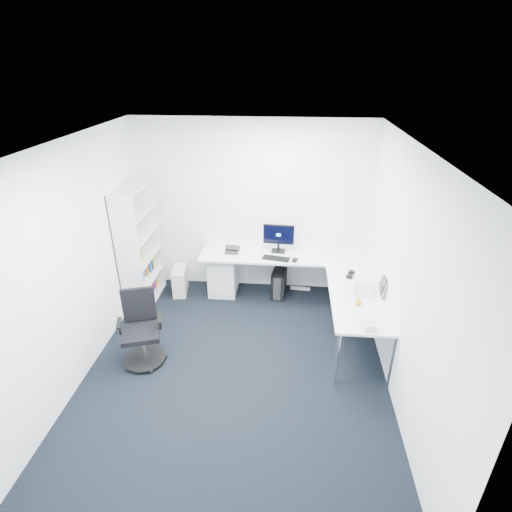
# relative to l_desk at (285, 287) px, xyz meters

# --- Properties ---
(ground) EXTENTS (4.20, 4.20, 0.00)m
(ground) POSITION_rel_l_desk_xyz_m (-0.55, -1.40, -0.38)
(ground) COLOR black
(ceiling) EXTENTS (4.20, 4.20, 0.00)m
(ceiling) POSITION_rel_l_desk_xyz_m (-0.55, -1.40, 2.32)
(ceiling) COLOR white
(wall_back) EXTENTS (3.60, 0.02, 2.70)m
(wall_back) POSITION_rel_l_desk_xyz_m (-0.55, 0.70, 0.97)
(wall_back) COLOR white
(wall_back) RESTS_ON ground
(wall_front) EXTENTS (3.60, 0.02, 2.70)m
(wall_front) POSITION_rel_l_desk_xyz_m (-0.55, -3.50, 0.97)
(wall_front) COLOR white
(wall_front) RESTS_ON ground
(wall_left) EXTENTS (0.02, 4.20, 2.70)m
(wall_left) POSITION_rel_l_desk_xyz_m (-2.35, -1.40, 0.97)
(wall_left) COLOR white
(wall_left) RESTS_ON ground
(wall_right) EXTENTS (0.02, 4.20, 2.70)m
(wall_right) POSITION_rel_l_desk_xyz_m (1.25, -1.40, 0.97)
(wall_right) COLOR white
(wall_right) RESTS_ON ground
(l_desk) EXTENTS (2.61, 1.46, 0.76)m
(l_desk) POSITION_rel_l_desk_xyz_m (0.00, 0.00, 0.00)
(l_desk) COLOR silver
(l_desk) RESTS_ON ground
(drawer_pedestal) EXTENTS (0.43, 0.53, 0.65)m
(drawer_pedestal) POSITION_rel_l_desk_xyz_m (-1.00, 0.42, -0.05)
(drawer_pedestal) COLOR silver
(drawer_pedestal) RESTS_ON ground
(bookshelf) EXTENTS (0.36, 0.92, 1.85)m
(bookshelf) POSITION_rel_l_desk_xyz_m (-2.17, 0.05, 0.54)
(bookshelf) COLOR silver
(bookshelf) RESTS_ON ground
(task_chair) EXTENTS (0.66, 0.66, 0.95)m
(task_chair) POSITION_rel_l_desk_xyz_m (-1.71, -1.34, 0.09)
(task_chair) COLOR black
(task_chair) RESTS_ON ground
(black_pc_tower) EXTENTS (0.25, 0.46, 0.43)m
(black_pc_tower) POSITION_rel_l_desk_xyz_m (-0.10, 0.41, -0.17)
(black_pc_tower) COLOR black
(black_pc_tower) RESTS_ON ground
(beige_pc_tower) EXTENTS (0.26, 0.47, 0.43)m
(beige_pc_tower) POSITION_rel_l_desk_xyz_m (-1.69, 0.33, -0.17)
(beige_pc_tower) COLOR beige
(beige_pc_tower) RESTS_ON ground
(power_strip) EXTENTS (0.32, 0.08, 0.04)m
(power_strip) POSITION_rel_l_desk_xyz_m (0.25, 0.58, -0.36)
(power_strip) COLOR silver
(power_strip) RESTS_ON ground
(monitor) EXTENTS (0.48, 0.18, 0.45)m
(monitor) POSITION_rel_l_desk_xyz_m (-0.13, 0.41, 0.61)
(monitor) COLOR black
(monitor) RESTS_ON l_desk
(black_keyboard) EXTENTS (0.42, 0.22, 0.02)m
(black_keyboard) POSITION_rel_l_desk_xyz_m (-0.15, 0.15, 0.39)
(black_keyboard) COLOR black
(black_keyboard) RESTS_ON l_desk
(mouse) EXTENTS (0.09, 0.12, 0.03)m
(mouse) POSITION_rel_l_desk_xyz_m (0.13, 0.11, 0.40)
(mouse) COLOR black
(mouse) RESTS_ON l_desk
(desk_phone) EXTENTS (0.21, 0.21, 0.14)m
(desk_phone) POSITION_rel_l_desk_xyz_m (-0.82, 0.33, 0.45)
(desk_phone) COLOR #29282B
(desk_phone) RESTS_ON l_desk
(laptop) EXTENTS (0.42, 0.41, 0.26)m
(laptop) POSITION_rel_l_desk_xyz_m (1.01, -0.64, 0.51)
(laptop) COLOR silver
(laptop) RESTS_ON l_desk
(white_keyboard) EXTENTS (0.15, 0.42, 0.01)m
(white_keyboard) POSITION_rel_l_desk_xyz_m (0.79, -0.66, 0.39)
(white_keyboard) COLOR silver
(white_keyboard) RESTS_ON l_desk
(headphones) EXTENTS (0.19, 0.24, 0.05)m
(headphones) POSITION_rel_l_desk_xyz_m (0.89, -0.25, 0.41)
(headphones) COLOR black
(headphones) RESTS_ON l_desk
(orange_fruit) EXTENTS (0.08, 0.08, 0.08)m
(orange_fruit) POSITION_rel_l_desk_xyz_m (0.89, -0.98, 0.42)
(orange_fruit) COLOR orange
(orange_fruit) RESTS_ON l_desk
(tissue_box) EXTENTS (0.17, 0.25, 0.08)m
(tissue_box) POSITION_rel_l_desk_xyz_m (0.93, -1.41, 0.42)
(tissue_box) COLOR silver
(tissue_box) RESTS_ON l_desk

